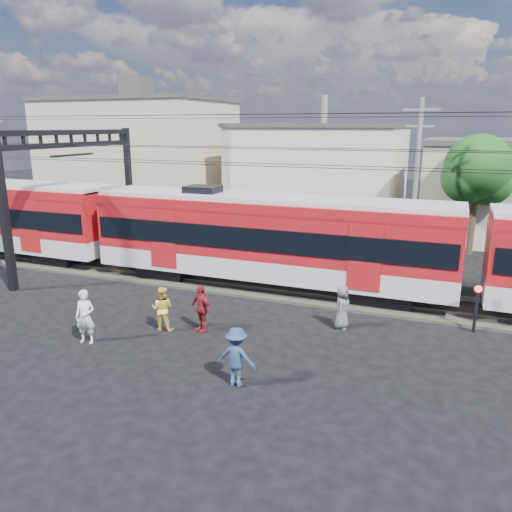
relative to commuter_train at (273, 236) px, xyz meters
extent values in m
plane|color=black|center=(-0.66, -8.00, -2.40)|extent=(120.00, 120.00, 0.00)
cube|color=#2D2823|center=(-0.66, 0.00, -2.34)|extent=(70.00, 3.40, 0.12)
cube|color=#59544C|center=(-0.66, -0.75, -2.22)|extent=(70.00, 0.12, 0.12)
cube|color=#59544C|center=(-0.66, 0.75, -2.22)|extent=(70.00, 0.12, 0.12)
cube|color=black|center=(-11.89, 0.00, -2.05)|extent=(2.40, 2.20, 0.70)
cube|color=black|center=(-5.33, 0.00, -2.05)|extent=(2.40, 2.20, 0.70)
cube|color=black|center=(4.91, 0.00, -2.05)|extent=(2.40, 2.20, 0.70)
cube|color=#ACAFB5|center=(-0.21, 0.00, -1.25)|extent=(16.00, 3.00, 0.90)
cube|color=maroon|center=(-0.21, 0.00, 0.40)|extent=(16.00, 3.00, 2.40)
cube|color=black|center=(-0.21, 0.00, 0.15)|extent=(15.68, 3.08, 0.95)
cube|color=#ACAFB5|center=(-0.21, 0.00, 1.65)|extent=(16.00, 2.60, 0.25)
cube|color=black|center=(-10.66, -4.50, 1.10)|extent=(0.30, 0.30, 7.00)
cube|color=black|center=(-10.66, 4.50, 1.10)|extent=(0.30, 0.30, 7.00)
cube|color=black|center=(-10.66, 0.00, 4.40)|extent=(0.25, 9.30, 0.25)
cube|color=black|center=(-10.66, 0.00, 3.80)|extent=(0.25, 9.30, 0.25)
cylinder|color=black|center=(-0.66, -0.70, 3.10)|extent=(70.00, 0.03, 0.03)
cylinder|color=black|center=(-0.66, 0.70, 3.10)|extent=(70.00, 0.03, 0.03)
cylinder|color=black|center=(-0.66, -0.70, 3.80)|extent=(70.00, 0.03, 0.03)
cylinder|color=black|center=(-0.66, 0.70, 3.80)|extent=(70.00, 0.03, 0.03)
cylinder|color=black|center=(-0.66, -3.50, 5.10)|extent=(70.00, 0.03, 0.03)
cylinder|color=black|center=(-0.66, 3.50, 5.10)|extent=(70.00, 0.03, 0.03)
cube|color=#B5A88B|center=(-17.66, 16.00, 2.10)|extent=(14.00, 10.00, 9.00)
cube|color=#3F3D3A|center=(-17.66, 16.00, 6.75)|extent=(14.28, 10.20, 0.30)
cube|color=beige|center=(-2.66, 19.00, 1.10)|extent=(12.00, 12.00, 7.00)
cube|color=#3F3D3A|center=(-2.66, 19.00, 4.75)|extent=(12.24, 12.24, 0.30)
cylinder|color=slate|center=(5.34, 7.00, 1.85)|extent=(0.24, 0.24, 8.50)
cube|color=slate|center=(5.34, 7.00, 5.50)|extent=(1.80, 0.12, 0.12)
cube|color=slate|center=(5.34, 7.00, 4.70)|extent=(1.40, 0.12, 0.12)
cylinder|color=#382619|center=(8.34, 10.00, -0.44)|extent=(0.36, 0.36, 3.92)
sphere|color=#184614|center=(8.34, 10.00, 2.50)|extent=(3.64, 3.64, 3.64)
sphere|color=#184614|center=(8.94, 10.30, 1.80)|extent=(2.80, 2.80, 2.80)
imported|color=silver|center=(-3.87, -7.78, -1.48)|extent=(0.76, 0.59, 1.85)
imported|color=#E2C446|center=(-2.05, -5.91, -1.59)|extent=(0.90, 0.76, 1.62)
imported|color=navy|center=(2.01, -8.55, -1.54)|extent=(1.12, 0.66, 1.73)
imported|color=maroon|center=(-0.73, -5.47, -1.55)|extent=(1.08, 0.79, 1.71)
imported|color=#545459|center=(3.88, -3.39, -1.61)|extent=(0.51, 0.78, 1.59)
cylinder|color=black|center=(8.33, -2.02, -1.57)|extent=(0.11, 0.11, 1.67)
sphere|color=#FF140C|center=(8.33, -2.02, -0.78)|extent=(0.26, 0.26, 0.26)
cube|color=black|center=(8.33, -2.02, -0.78)|extent=(0.23, 0.06, 0.33)
camera|label=1|loc=(7.20, -20.19, 4.70)|focal=35.00mm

